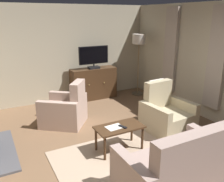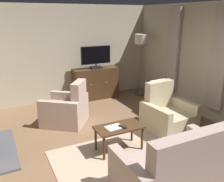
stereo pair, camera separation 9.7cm
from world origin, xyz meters
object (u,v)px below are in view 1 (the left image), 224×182
at_px(tv_cabinet, 94,84).
at_px(floor_lamp, 139,46).
at_px(sofa_floral, 177,169).
at_px(tv_remote, 123,127).
at_px(folded_newspaper, 115,127).
at_px(television, 94,57).
at_px(armchair_facing_sofa, 65,111).
at_px(coffee_table, 119,130).
at_px(armchair_beside_cabinet, 166,115).

bearing_deg(tv_cabinet, floor_lamp, -12.30).
relative_size(sofa_floral, floor_lamp, 0.85).
bearing_deg(sofa_floral, tv_remote, 96.86).
xyz_separation_m(tv_remote, folded_newspaper, (-0.13, 0.07, -0.01)).
relative_size(television, folded_newspaper, 2.94).
xyz_separation_m(tv_remote, armchair_facing_sofa, (-0.55, 1.61, -0.16)).
xyz_separation_m(coffee_table, folded_newspaper, (-0.09, 0.01, 0.07)).
bearing_deg(armchair_facing_sofa, television, 45.12).
distance_m(sofa_floral, floor_lamp, 4.53).
relative_size(coffee_table, folded_newspaper, 2.88).
relative_size(tv_cabinet, floor_lamp, 0.72).
distance_m(tv_cabinet, armchair_facing_sofa, 1.88).
height_order(tv_cabinet, tv_remote, tv_cabinet).
bearing_deg(sofa_floral, armchair_facing_sofa, 103.80).
bearing_deg(coffee_table, tv_remote, -59.30).
height_order(coffee_table, armchair_facing_sofa, armchair_facing_sofa).
height_order(coffee_table, tv_remote, tv_remote).
height_order(coffee_table, floor_lamp, floor_lamp).
distance_m(sofa_floral, armchair_beside_cabinet, 1.95).
distance_m(folded_newspaper, armchair_facing_sofa, 1.61).
bearing_deg(tv_remote, folded_newspaper, 42.08).
xyz_separation_m(tv_remote, armchair_beside_cabinet, (1.29, 0.34, -0.16)).
bearing_deg(tv_cabinet, folded_newspaper, -106.69).
xyz_separation_m(coffee_table, armchair_facing_sofa, (-0.52, 1.55, -0.08)).
xyz_separation_m(tv_cabinet, television, (-0.00, -0.05, 0.82)).
relative_size(tv_cabinet, television, 1.50).
xyz_separation_m(tv_remote, sofa_floral, (0.15, -1.25, -0.15)).
height_order(coffee_table, folded_newspaper, folded_newspaper).
distance_m(folded_newspaper, armchair_beside_cabinet, 1.45).
bearing_deg(armchair_beside_cabinet, television, 102.00).
relative_size(tv_cabinet, sofa_floral, 0.84).
xyz_separation_m(television, floor_lamp, (1.36, -0.24, 0.26)).
height_order(television, armchair_facing_sofa, television).
xyz_separation_m(television, coffee_table, (-0.78, -2.85, -0.85)).
xyz_separation_m(tv_cabinet, folded_newspaper, (-0.87, -2.90, 0.04)).
bearing_deg(floor_lamp, armchair_facing_sofa, -158.28).
bearing_deg(armchair_facing_sofa, folded_newspaper, -74.56).
bearing_deg(tv_cabinet, coffee_table, -104.96).
height_order(folded_newspaper, sofa_floral, sofa_floral).
bearing_deg(floor_lamp, sofa_floral, -116.50).
bearing_deg(armchair_beside_cabinet, tv_remote, -165.28).
relative_size(sofa_floral, armchair_facing_sofa, 1.31).
relative_size(tv_cabinet, coffee_table, 1.53).
height_order(tv_cabinet, armchair_facing_sofa, armchair_facing_sofa).
bearing_deg(armchair_facing_sofa, coffee_table, -71.55).
relative_size(tv_cabinet, armchair_beside_cabinet, 1.28).
bearing_deg(television, floor_lamp, -10.15).
distance_m(tv_remote, armchair_facing_sofa, 1.71).
relative_size(television, floor_lamp, 0.48).
height_order(armchair_facing_sofa, floor_lamp, floor_lamp).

